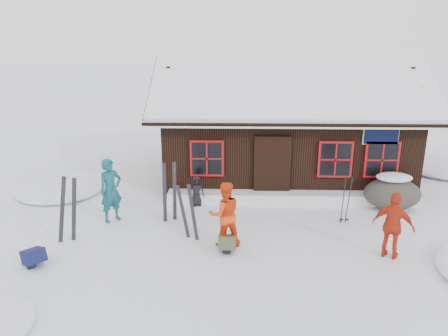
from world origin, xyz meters
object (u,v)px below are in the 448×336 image
at_px(boulder, 392,193).
at_px(backpack_olive, 227,245).
at_px(skier_orange_left, 225,214).
at_px(skier_orange_right, 393,226).
at_px(ski_pair_left, 68,210).
at_px(backpack_blue, 34,259).
at_px(skier_crouched, 196,191).
at_px(skier_teal, 111,190).
at_px(ski_poles, 346,200).

relative_size(boulder, backpack_olive, 2.99).
distance_m(skier_orange_left, skier_orange_right, 3.92).
relative_size(ski_pair_left, backpack_blue, 3.16).
relative_size(skier_orange_right, backpack_olive, 2.89).
distance_m(ski_pair_left, backpack_blue, 1.43).
relative_size(skier_crouched, ski_pair_left, 0.53).
distance_m(skier_orange_left, boulder, 5.51).
relative_size(skier_orange_right, skier_crouched, 1.72).
height_order(skier_teal, skier_orange_right, skier_teal).
bearing_deg(skier_orange_left, ski_pair_left, -15.23).
xyz_separation_m(skier_teal, boulder, (8.07, 1.13, -0.40)).
bearing_deg(skier_crouched, skier_teal, -167.51).
distance_m(skier_orange_right, backpack_blue, 8.23).
bearing_deg(boulder, skier_crouched, 179.57).
relative_size(skier_orange_left, skier_orange_right, 1.02).
xyz_separation_m(ski_poles, backpack_olive, (-3.21, -1.72, -0.50)).
bearing_deg(skier_orange_right, boulder, -76.89).
bearing_deg(ski_pair_left, backpack_olive, -6.36).
xyz_separation_m(skier_orange_left, backpack_olive, (0.06, -0.31, -0.67)).
height_order(boulder, ski_pair_left, ski_pair_left).
bearing_deg(ski_pair_left, ski_poles, 9.81).
bearing_deg(boulder, ski_poles, -146.84).
bearing_deg(boulder, skier_orange_right, -108.85).
relative_size(boulder, ski_pair_left, 0.94).
bearing_deg(skier_crouched, skier_orange_right, -47.34).
bearing_deg(skier_crouched, boulder, -15.51).
distance_m(skier_teal, skier_orange_left, 3.44).
distance_m(skier_crouched, backpack_olive, 3.01).
relative_size(boulder, ski_poles, 1.20).
bearing_deg(skier_crouched, ski_poles, -29.93).
height_order(skier_teal, backpack_olive, skier_teal).
bearing_deg(backpack_olive, skier_crouched, 107.96).
xyz_separation_m(skier_orange_left, boulder, (4.91, 2.48, -0.33)).
height_order(skier_orange_left, boulder, skier_orange_left).
xyz_separation_m(skier_orange_left, ski_pair_left, (-3.88, 0.08, 0.01)).
bearing_deg(ski_poles, skier_orange_right, -72.28).
relative_size(backpack_blue, backpack_olive, 1.00).
bearing_deg(ski_poles, backpack_olive, -151.86).
bearing_deg(skier_teal, backpack_olive, -72.73).
bearing_deg(skier_teal, skier_crouched, -17.93).
distance_m(ski_poles, backpack_blue, 7.99).
distance_m(skier_crouched, backpack_blue, 4.96).
bearing_deg(ski_poles, skier_crouched, 165.16).
distance_m(skier_teal, backpack_olive, 3.70).
bearing_deg(skier_teal, skier_orange_right, -60.31).
height_order(skier_orange_left, skier_crouched, skier_orange_left).
bearing_deg(backpack_olive, boulder, 28.70).
bearing_deg(backpack_blue, boulder, -22.87).
relative_size(skier_teal, backpack_blue, 3.21).
distance_m(skier_crouched, boulder, 5.83).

